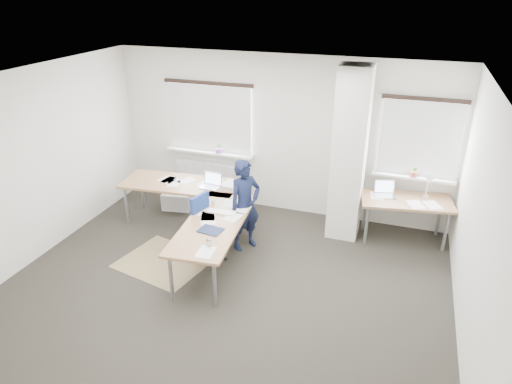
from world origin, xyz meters
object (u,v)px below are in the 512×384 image
(desk_main, at_px, (199,203))
(desk_side, at_px, (406,202))
(task_chair, at_px, (211,240))
(person, at_px, (245,205))

(desk_main, distance_m, desk_side, 3.28)
(desk_side, bearing_deg, task_chair, -162.35)
(task_chair, relative_size, person, 0.67)
(desk_side, xyz_separation_m, person, (-2.34, -1.03, 0.05))
(person, bearing_deg, desk_main, 133.20)
(desk_main, height_order, desk_side, desk_side)
(desk_side, height_order, person, person)
(desk_main, height_order, person, person)
(desk_main, relative_size, desk_side, 1.75)
(desk_main, bearing_deg, task_chair, -50.36)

